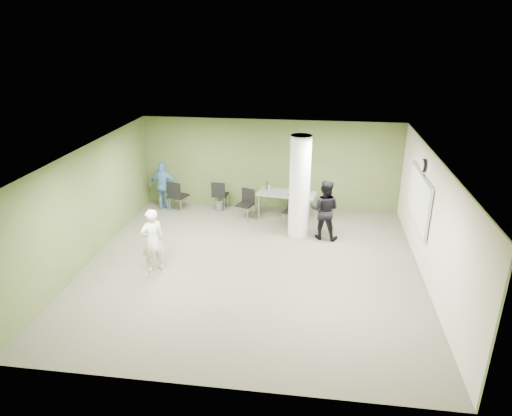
# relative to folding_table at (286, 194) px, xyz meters

# --- Properties ---
(floor) EXTENTS (8.00, 8.00, 0.00)m
(floor) POSITION_rel_folding_table_xyz_m (-0.56, -3.10, -0.76)
(floor) COLOR #504F3F
(floor) RESTS_ON ground
(ceiling) EXTENTS (8.00, 8.00, 0.00)m
(ceiling) POSITION_rel_folding_table_xyz_m (-0.56, -3.10, 2.04)
(ceiling) COLOR white
(ceiling) RESTS_ON wall_back
(wall_back) EXTENTS (8.00, 2.80, 0.02)m
(wall_back) POSITION_rel_folding_table_xyz_m (-0.56, 0.90, 0.64)
(wall_back) COLOR #505C2B
(wall_back) RESTS_ON floor
(wall_left) EXTENTS (0.02, 8.00, 2.80)m
(wall_left) POSITION_rel_folding_table_xyz_m (-4.56, -3.10, 0.64)
(wall_left) COLOR #505C2B
(wall_left) RESTS_ON floor
(wall_right_cream) EXTENTS (0.02, 8.00, 2.80)m
(wall_right_cream) POSITION_rel_folding_table_xyz_m (3.44, -3.10, 0.64)
(wall_right_cream) COLOR beige
(wall_right_cream) RESTS_ON floor
(column) EXTENTS (0.56, 0.56, 2.80)m
(column) POSITION_rel_folding_table_xyz_m (0.44, -1.10, 0.64)
(column) COLOR silver
(column) RESTS_ON floor
(whiteboard) EXTENTS (0.05, 2.30, 1.30)m
(whiteboard) POSITION_rel_folding_table_xyz_m (3.36, -1.90, 0.74)
(whiteboard) COLOR silver
(whiteboard) RESTS_ON wall_right_cream
(wall_clock) EXTENTS (0.06, 0.32, 0.32)m
(wall_clock) POSITION_rel_folding_table_xyz_m (3.36, -1.90, 1.59)
(wall_clock) COLOR black
(wall_clock) RESTS_ON wall_right_cream
(folding_table) EXTENTS (1.79, 0.99, 1.06)m
(folding_table) POSITION_rel_folding_table_xyz_m (0.00, 0.00, 0.00)
(folding_table) COLOR gray
(folding_table) RESTS_ON floor
(wastebasket) EXTENTS (0.24, 0.24, 0.27)m
(wastebasket) POSITION_rel_folding_table_xyz_m (-2.10, 0.32, -0.62)
(wastebasket) COLOR #4C4C4C
(wastebasket) RESTS_ON floor
(chair_back_left) EXTENTS (0.62, 0.62, 1.00)m
(chair_back_left) POSITION_rel_folding_table_xyz_m (-3.38, 0.06, -0.17)
(chair_back_left) COLOR black
(chair_back_left) RESTS_ON floor
(chair_back_right) EXTENTS (0.49, 0.49, 0.91)m
(chair_back_right) POSITION_rel_folding_table_xyz_m (-2.12, 0.47, -0.23)
(chair_back_right) COLOR black
(chair_back_right) RESTS_ON floor
(chair_table_left) EXTENTS (0.56, 0.56, 0.89)m
(chair_table_left) POSITION_rel_folding_table_xyz_m (-1.18, -0.09, -0.24)
(chair_table_left) COLOR black
(chair_table_left) RESTS_ON floor
(chair_table_right) EXTENTS (0.54, 0.54, 0.85)m
(chair_table_right) POSITION_rel_folding_table_xyz_m (0.23, -0.39, -0.26)
(chair_table_right) COLOR black
(chair_table_right) RESTS_ON floor
(woman_white) EXTENTS (0.67, 0.67, 1.57)m
(woman_white) POSITION_rel_folding_table_xyz_m (-2.83, -3.60, 0.03)
(woman_white) COLOR silver
(woman_white) RESTS_ON floor
(man_black) EXTENTS (0.90, 0.76, 1.65)m
(man_black) POSITION_rel_folding_table_xyz_m (1.13, -1.24, 0.07)
(man_black) COLOR black
(man_black) RESTS_ON floor
(man_blue) EXTENTS (0.93, 0.42, 1.55)m
(man_blue) POSITION_rel_folding_table_xyz_m (-3.82, 0.20, 0.02)
(man_blue) COLOR teal
(man_blue) RESTS_ON floor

